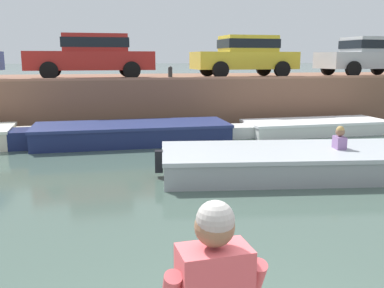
{
  "coord_description": "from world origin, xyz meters",
  "views": [
    {
      "loc": [
        -0.92,
        -2.36,
        2.42
      ],
      "look_at": [
        0.42,
        4.14,
        1.08
      ],
      "focal_mm": 40.0,
      "sensor_mm": 36.0,
      "label": 1
    }
  ],
  "objects_px": {
    "car_right_inner_silver": "(369,55)",
    "motorboat_passing": "(312,161)",
    "car_left_inner_red": "(92,54)",
    "boat_moored_central_navy": "(123,134)",
    "boat_moored_east_white": "(309,127)",
    "mooring_bollard_mid": "(170,72)",
    "car_centre_yellow": "(245,55)"
  },
  "relations": [
    {
      "from": "motorboat_passing",
      "to": "boat_moored_central_navy",
      "type": "bearing_deg",
      "value": 132.05
    },
    {
      "from": "car_left_inner_red",
      "to": "car_centre_yellow",
      "type": "xyz_separation_m",
      "value": [
        5.7,
        0.0,
        -0.0
      ]
    },
    {
      "from": "boat_moored_east_white",
      "to": "motorboat_passing",
      "type": "distance_m",
      "value": 5.13
    },
    {
      "from": "car_left_inner_red",
      "to": "boat_moored_central_navy",
      "type": "bearing_deg",
      "value": -76.95
    },
    {
      "from": "boat_moored_central_navy",
      "to": "car_centre_yellow",
      "type": "xyz_separation_m",
      "value": [
        4.86,
        3.61,
        2.27
      ]
    },
    {
      "from": "car_left_inner_red",
      "to": "car_right_inner_silver",
      "type": "bearing_deg",
      "value": -0.0
    },
    {
      "from": "boat_moored_east_white",
      "to": "motorboat_passing",
      "type": "relative_size",
      "value": 0.79
    },
    {
      "from": "boat_moored_central_navy",
      "to": "car_left_inner_red",
      "type": "bearing_deg",
      "value": 103.05
    },
    {
      "from": "car_right_inner_silver",
      "to": "mooring_bollard_mid",
      "type": "bearing_deg",
      "value": -170.17
    },
    {
      "from": "car_left_inner_red",
      "to": "car_right_inner_silver",
      "type": "xyz_separation_m",
      "value": [
        10.95,
        -0.0,
        -0.0
      ]
    },
    {
      "from": "boat_moored_east_white",
      "to": "car_right_inner_silver",
      "type": "height_order",
      "value": "car_right_inner_silver"
    },
    {
      "from": "boat_moored_central_navy",
      "to": "car_left_inner_red",
      "type": "height_order",
      "value": "car_left_inner_red"
    },
    {
      "from": "motorboat_passing",
      "to": "car_centre_yellow",
      "type": "height_order",
      "value": "car_centre_yellow"
    },
    {
      "from": "motorboat_passing",
      "to": "car_left_inner_red",
      "type": "distance_m",
      "value": 9.34
    },
    {
      "from": "car_right_inner_silver",
      "to": "mooring_bollard_mid",
      "type": "height_order",
      "value": "car_right_inner_silver"
    },
    {
      "from": "motorboat_passing",
      "to": "car_centre_yellow",
      "type": "distance_m",
      "value": 8.19
    },
    {
      "from": "car_right_inner_silver",
      "to": "motorboat_passing",
      "type": "bearing_deg",
      "value": -129.12
    },
    {
      "from": "motorboat_passing",
      "to": "mooring_bollard_mid",
      "type": "relative_size",
      "value": 15.82
    },
    {
      "from": "boat_moored_east_white",
      "to": "car_right_inner_silver",
      "type": "relative_size",
      "value": 1.4
    },
    {
      "from": "car_left_inner_red",
      "to": "motorboat_passing",
      "type": "bearing_deg",
      "value": -59.39
    },
    {
      "from": "boat_moored_east_white",
      "to": "car_left_inner_red",
      "type": "bearing_deg",
      "value": 155.16
    },
    {
      "from": "car_centre_yellow",
      "to": "car_right_inner_silver",
      "type": "xyz_separation_m",
      "value": [
        5.24,
        -0.0,
        0.0
      ]
    },
    {
      "from": "boat_moored_central_navy",
      "to": "car_right_inner_silver",
      "type": "xyz_separation_m",
      "value": [
        10.11,
        3.61,
        2.27
      ]
    },
    {
      "from": "car_right_inner_silver",
      "to": "mooring_bollard_mid",
      "type": "relative_size",
      "value": 8.89
    },
    {
      "from": "boat_moored_central_navy",
      "to": "car_centre_yellow",
      "type": "relative_size",
      "value": 1.68
    },
    {
      "from": "boat_moored_central_navy",
      "to": "motorboat_passing",
      "type": "relative_size",
      "value": 0.94
    },
    {
      "from": "car_left_inner_red",
      "to": "mooring_bollard_mid",
      "type": "distance_m",
      "value": 3.02
    },
    {
      "from": "boat_moored_central_navy",
      "to": "mooring_bollard_mid",
      "type": "distance_m",
      "value": 3.23
    },
    {
      "from": "boat_moored_east_white",
      "to": "motorboat_passing",
      "type": "xyz_separation_m",
      "value": [
        -2.25,
        -4.62,
        0.06
      ]
    },
    {
      "from": "boat_moored_central_navy",
      "to": "motorboat_passing",
      "type": "bearing_deg",
      "value": -47.95
    },
    {
      "from": "motorboat_passing",
      "to": "car_centre_yellow",
      "type": "bearing_deg",
      "value": 82.03
    },
    {
      "from": "boat_moored_central_navy",
      "to": "boat_moored_east_white",
      "type": "bearing_deg",
      "value": 4.12
    }
  ]
}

